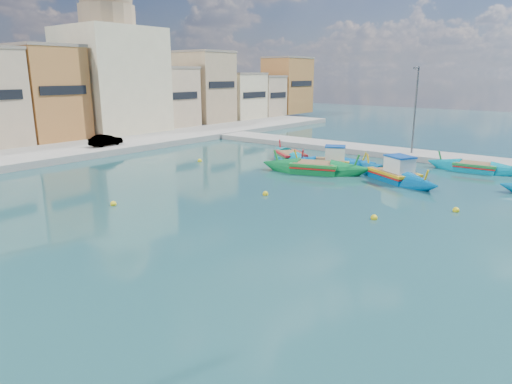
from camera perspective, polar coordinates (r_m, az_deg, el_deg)
ground at (r=25.56m, az=17.66°, el=-3.00°), size 160.00×160.00×0.00m
east_quay at (r=42.42m, az=26.66°, el=3.31°), size 4.00×70.00×0.50m
north_quay at (r=47.06m, az=-21.55°, el=4.88°), size 80.00×8.00×0.60m
north_townhouses at (r=56.31m, az=-19.89°, el=11.29°), size 83.20×7.87×10.19m
church_block at (r=58.61m, az=-17.69°, el=14.91°), size 10.00×10.00×19.10m
quay_street_lamp at (r=43.01m, az=19.25°, el=9.69°), size 1.18×0.16×8.00m
luzzu_turquoise_cabin at (r=34.05m, az=16.90°, el=1.97°), size 6.13×8.76×2.88m
luzzu_blue_cabin at (r=37.65m, az=9.21°, el=3.56°), size 5.21×7.70×2.73m
luzzu_cyan_mid at (r=40.47m, az=4.31°, el=4.36°), size 6.48×7.87×2.46m
luzzu_green at (r=35.46m, az=7.38°, el=2.89°), size 5.07×9.08×2.78m
luzzu_cyan_south at (r=39.53m, az=25.72°, el=2.69°), size 2.42×7.71×2.36m
mooring_buoys at (r=32.32m, az=6.34°, el=1.38°), size 25.33×22.06×0.36m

